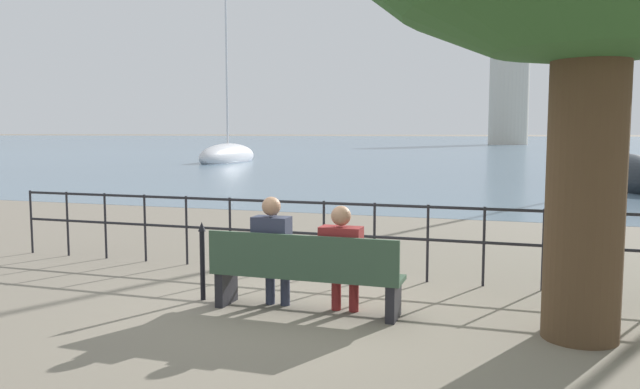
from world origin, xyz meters
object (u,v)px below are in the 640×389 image
object	(u,v)px
sailboat_2	(624,176)
park_bench	(304,274)
seated_person_left	(273,247)
harbor_lighthouse	(509,88)
seated_person_right	(342,254)
closed_umbrella	(202,257)
sailboat_1	(228,156)

from	to	relation	value
sailboat_2	park_bench	bearing A→B (deg)	-117.56
seated_person_left	sailboat_2	distance (m)	19.68
harbor_lighthouse	seated_person_right	bearing A→B (deg)	-89.72
sailboat_2	closed_umbrella	bearing A→B (deg)	-121.35
seated_person_left	closed_umbrella	world-z (taller)	seated_person_left
seated_person_right	sailboat_1	bearing A→B (deg)	118.33
seated_person_right	sailboat_1	world-z (taller)	sailboat_1
closed_umbrella	harbor_lighthouse	distance (m)	100.49
seated_person_left	harbor_lighthouse	world-z (taller)	harbor_lighthouse
park_bench	seated_person_left	world-z (taller)	seated_person_left
seated_person_right	sailboat_2	size ratio (longest dim) A/B	0.10
sailboat_2	harbor_lighthouse	distance (m)	82.19
sailboat_1	harbor_lighthouse	bearing A→B (deg)	76.59
harbor_lighthouse	sailboat_2	bearing A→B (deg)	-85.84
harbor_lighthouse	sailboat_1	bearing A→B (deg)	-103.61
sailboat_2	seated_person_left	bearing A→B (deg)	-118.77
seated_person_right	closed_umbrella	bearing A→B (deg)	178.33
park_bench	harbor_lighthouse	distance (m)	100.62
closed_umbrella	harbor_lighthouse	xyz separation A→B (m)	(1.27, 100.12, 8.61)
sailboat_1	harbor_lighthouse	size ratio (longest dim) A/B	0.66
sailboat_1	sailboat_2	distance (m)	26.01
sailboat_2	harbor_lighthouse	xyz separation A→B (m)	(-5.94, 81.51, 8.73)
sailboat_1	seated_person_right	bearing A→B (deg)	-61.46
seated_person_left	sailboat_1	distance (m)	35.59
park_bench	sailboat_1	distance (m)	35.85
park_bench	seated_person_left	distance (m)	0.49
park_bench	sailboat_1	xyz separation A→B (m)	(-16.66, 31.74, -0.03)
seated_person_left	closed_umbrella	size ratio (longest dim) A/B	1.36
sailboat_2	harbor_lighthouse	world-z (taller)	harbor_lighthouse
seated_person_right	sailboat_1	size ratio (longest dim) A/B	0.09
park_bench	harbor_lighthouse	bearing A→B (deg)	90.04
seated_person_right	harbor_lighthouse	world-z (taller)	harbor_lighthouse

